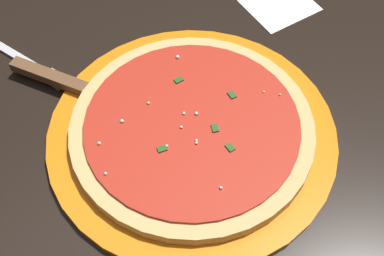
{
  "coord_description": "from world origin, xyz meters",
  "views": [
    {
      "loc": [
        -0.24,
        0.33,
        1.31
      ],
      "look_at": [
        0.03,
        0.04,
        0.75
      ],
      "focal_mm": 49.37,
      "sensor_mm": 36.0,
      "label": 1
    }
  ],
  "objects_px": {
    "fork": "(24,61)",
    "serving_plate": "(192,134)",
    "pizza_server": "(77,88)",
    "pizza": "(192,128)"
  },
  "relations": [
    {
      "from": "fork",
      "to": "serving_plate",
      "type": "bearing_deg",
      "value": -165.17
    },
    {
      "from": "fork",
      "to": "pizza_server",
      "type": "bearing_deg",
      "value": -171.92
    },
    {
      "from": "pizza_server",
      "to": "fork",
      "type": "bearing_deg",
      "value": 8.08
    },
    {
      "from": "serving_plate",
      "to": "pizza_server",
      "type": "height_order",
      "value": "pizza_server"
    },
    {
      "from": "serving_plate",
      "to": "fork",
      "type": "bearing_deg",
      "value": 14.83
    },
    {
      "from": "serving_plate",
      "to": "fork",
      "type": "distance_m",
      "value": 0.28
    },
    {
      "from": "fork",
      "to": "pizza",
      "type": "bearing_deg",
      "value": -165.17
    },
    {
      "from": "pizza_server",
      "to": "fork",
      "type": "relative_size",
      "value": 1.19
    },
    {
      "from": "pizza_server",
      "to": "fork",
      "type": "xyz_separation_m",
      "value": [
        0.11,
        0.02,
        -0.01
      ]
    },
    {
      "from": "serving_plate",
      "to": "pizza_server",
      "type": "distance_m",
      "value": 0.17
    }
  ]
}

